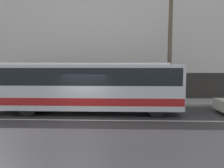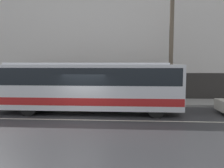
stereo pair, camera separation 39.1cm
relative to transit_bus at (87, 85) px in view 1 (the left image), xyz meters
name	(u,v)px [view 1 (the left image)]	position (x,y,z in m)	size (l,w,h in m)	color
ground_plane	(82,120)	(-0.01, -1.90, -1.79)	(60.00, 60.00, 0.00)	#2D2D30
sidewalk	(94,101)	(-0.01, 3.57, -1.71)	(60.00, 2.95, 0.16)	gray
building_facade	(96,48)	(-0.01, 5.19, 2.69)	(60.00, 0.35, 9.29)	silver
lane_stripe	(82,120)	(-0.01, -1.90, -1.78)	(54.00, 0.14, 0.01)	beige
transit_bus	(87,85)	(0.00, 0.00, 0.00)	(11.58, 2.59, 3.17)	silver
utility_pole_near	(170,47)	(5.69, 2.57, 2.56)	(0.30, 0.30, 8.36)	brown
pedestrian_waiting	(122,90)	(2.20, 3.87, -0.81)	(0.36, 0.36, 1.73)	#1E5933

